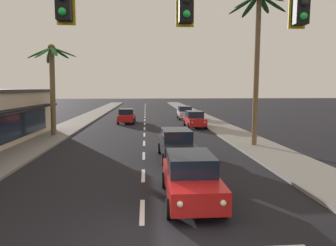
% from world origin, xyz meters
% --- Properties ---
extents(ground_plane, '(220.00, 220.00, 0.00)m').
position_xyz_m(ground_plane, '(0.00, 0.00, 0.00)').
color(ground_plane, black).
extents(sidewalk_right, '(3.20, 110.00, 0.14)m').
position_xyz_m(sidewalk_right, '(7.80, 20.00, 0.07)').
color(sidewalk_right, gray).
rests_on(sidewalk_right, ground).
extents(sidewalk_left, '(3.20, 110.00, 0.14)m').
position_xyz_m(sidewalk_left, '(-7.80, 20.00, 0.07)').
color(sidewalk_left, gray).
rests_on(sidewalk_left, ground).
extents(lane_markings, '(4.28, 89.92, 0.01)m').
position_xyz_m(lane_markings, '(0.42, 20.83, 0.00)').
color(lane_markings, silver).
rests_on(lane_markings, ground).
extents(traffic_signal_mast, '(11.30, 0.40, 7.25)m').
position_xyz_m(traffic_signal_mast, '(2.84, -0.35, 5.32)').
color(traffic_signal_mast, '#2D2D33').
rests_on(traffic_signal_mast, ground).
extents(sedan_lead_at_stop_bar, '(1.98, 4.46, 1.68)m').
position_xyz_m(sedan_lead_at_stop_bar, '(1.73, 2.86, 0.85)').
color(sedan_lead_at_stop_bar, red).
rests_on(sedan_lead_at_stop_bar, ground).
extents(sedan_third_in_queue, '(2.05, 4.49, 1.68)m').
position_xyz_m(sedan_third_in_queue, '(1.88, 9.17, 0.85)').
color(sedan_third_in_queue, black).
rests_on(sedan_third_in_queue, ground).
extents(sedan_oncoming_far, '(1.97, 4.46, 1.68)m').
position_xyz_m(sedan_oncoming_far, '(-2.10, 26.77, 0.85)').
color(sedan_oncoming_far, red).
rests_on(sedan_oncoming_far, ground).
extents(sedan_parked_nearest_kerb, '(1.99, 4.47, 1.68)m').
position_xyz_m(sedan_parked_nearest_kerb, '(5.17, 22.55, 0.85)').
color(sedan_parked_nearest_kerb, red).
rests_on(sedan_parked_nearest_kerb, ground).
extents(sedan_parked_mid_kerb, '(2.03, 4.48, 1.68)m').
position_xyz_m(sedan_parked_mid_kerb, '(5.28, 30.86, 0.85)').
color(sedan_parked_mid_kerb, silver).
rests_on(sedan_parked_mid_kerb, ground).
extents(palm_left_second, '(3.88, 3.65, 7.58)m').
position_xyz_m(palm_left_second, '(-7.48, 17.62, 5.04)').
color(palm_left_second, brown).
rests_on(palm_left_second, ground).
extents(palm_right_second, '(3.94, 4.08, 10.34)m').
position_xyz_m(palm_right_second, '(7.59, 12.15, 7.25)').
color(palm_right_second, brown).
rests_on(palm_right_second, ground).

